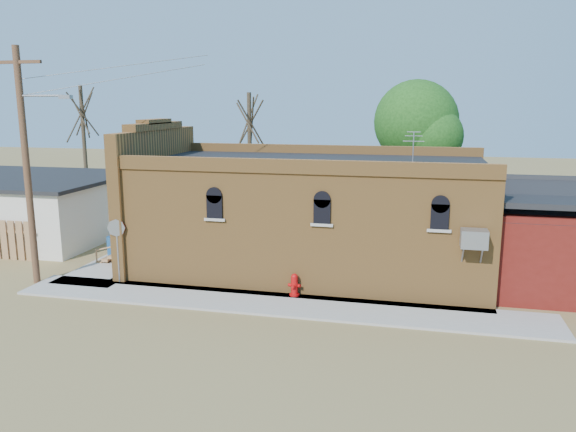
% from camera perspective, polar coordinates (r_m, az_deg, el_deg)
% --- Properties ---
extents(ground, '(120.00, 120.00, 0.00)m').
position_cam_1_polar(ground, '(19.50, -6.48, -9.51)').
color(ground, olive).
rests_on(ground, ground).
extents(sidewalk_south, '(19.00, 2.20, 0.08)m').
position_cam_1_polar(sidewalk_south, '(19.87, -1.48, -8.91)').
color(sidewalk_south, '#9E9991').
rests_on(sidewalk_south, ground).
extents(sidewalk_west, '(2.60, 10.00, 0.08)m').
position_cam_1_polar(sidewalk_west, '(27.19, -14.83, -3.66)').
color(sidewalk_west, '#9E9991').
rests_on(sidewalk_west, ground).
extents(brick_bar, '(16.40, 7.97, 6.30)m').
position_cam_1_polar(brick_bar, '(23.53, 1.65, 0.15)').
color(brick_bar, '#A46B32').
rests_on(brick_bar, ground).
extents(red_shed, '(5.40, 6.40, 4.30)m').
position_cam_1_polar(red_shed, '(23.70, 25.71, -1.09)').
color(red_shed, '#56130E').
rests_on(red_shed, ground).
extents(utility_pole, '(3.12, 0.26, 9.00)m').
position_cam_1_polar(utility_pole, '(23.38, -24.96, 5.04)').
color(utility_pole, '#492B1D').
rests_on(utility_pole, ground).
extents(tree_bare_near, '(2.80, 2.80, 7.65)m').
position_cam_1_polar(tree_bare_near, '(31.52, -3.95, 9.64)').
color(tree_bare_near, '#4B412B').
rests_on(tree_bare_near, ground).
extents(tree_bare_far, '(2.80, 2.80, 8.16)m').
position_cam_1_polar(tree_bare_far, '(37.12, -20.20, 9.86)').
color(tree_bare_far, '#4B412B').
rests_on(tree_bare_far, ground).
extents(tree_leafy, '(4.40, 4.40, 8.15)m').
position_cam_1_polar(tree_leafy, '(30.64, 12.88, 9.27)').
color(tree_leafy, '#4B412B').
rests_on(tree_leafy, ground).
extents(fire_hydrant, '(0.49, 0.48, 0.83)m').
position_cam_1_polar(fire_hydrant, '(20.42, 0.66, -7.00)').
color(fire_hydrant, '#A9090A').
rests_on(fire_hydrant, sidewalk_south).
extents(stop_sign, '(0.66, 0.27, 2.50)m').
position_cam_1_polar(stop_sign, '(22.53, -17.00, -1.75)').
color(stop_sign, gray).
rests_on(stop_sign, sidewalk_south).
extents(trash_barrel, '(0.58, 0.58, 0.84)m').
position_cam_1_polar(trash_barrel, '(27.05, -17.35, -2.88)').
color(trash_barrel, navy).
rests_on(trash_barrel, sidewalk_west).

